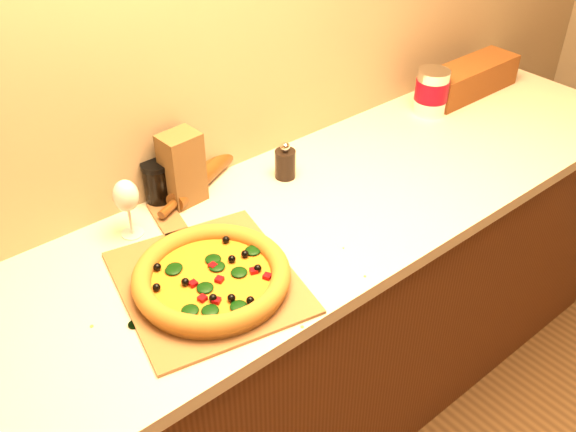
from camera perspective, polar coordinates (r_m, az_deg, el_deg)
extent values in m
plane|color=#9E8460|center=(1.76, -8.36, 15.94)|extent=(4.00, 0.00, 4.00)
cube|color=#4E2510|center=(2.05, -1.09, -11.45)|extent=(2.80, 0.65, 0.86)
cube|color=beige|center=(1.75, -1.26, -1.47)|extent=(2.84, 0.68, 0.04)
cube|color=brown|center=(1.57, -7.13, -5.82)|extent=(0.48, 0.52, 0.01)
cube|color=brown|center=(1.79, -10.60, -0.23)|extent=(0.10, 0.19, 0.01)
cylinder|color=#AC702B|center=(1.55, -6.75, -5.84)|extent=(0.36, 0.36, 0.02)
cylinder|color=orange|center=(1.54, -6.79, -5.47)|extent=(0.30, 0.30, 0.01)
torus|color=brown|center=(1.53, -6.81, -5.25)|extent=(0.38, 0.38, 0.05)
ellipsoid|color=black|center=(1.58, -5.81, -3.75)|extent=(0.04, 0.04, 0.01)
sphere|color=black|center=(1.50, -7.76, -6.22)|extent=(0.02, 0.02, 0.02)
cube|color=maroon|center=(1.51, -4.91, -5.94)|extent=(0.02, 0.02, 0.01)
cylinder|color=black|center=(1.50, -13.56, -9.38)|extent=(0.03, 0.03, 0.01)
cylinder|color=black|center=(1.92, -0.25, 4.64)|extent=(0.06, 0.06, 0.09)
sphere|color=silver|center=(1.89, -0.25, 6.17)|extent=(0.03, 0.03, 0.03)
cylinder|color=#57290F|center=(1.90, -7.72, 3.37)|extent=(0.28, 0.17, 0.06)
cylinder|color=#57290F|center=(2.02, -5.13, 5.80)|extent=(0.07, 0.05, 0.02)
cylinder|color=#57290F|center=(1.78, -10.63, 0.60)|extent=(0.07, 0.05, 0.02)
cylinder|color=silver|center=(2.33, 12.65, 10.71)|extent=(0.11, 0.11, 0.16)
cylinder|color=maroon|center=(2.32, 12.67, 10.90)|extent=(0.12, 0.12, 0.07)
cube|color=brown|center=(2.52, 15.87, 11.69)|extent=(0.41, 0.14, 0.11)
cylinder|color=silver|center=(1.76, -13.64, -1.50)|extent=(0.06, 0.06, 0.00)
cylinder|color=silver|center=(1.74, -13.82, -0.46)|extent=(0.01, 0.01, 0.08)
ellipsoid|color=silver|center=(1.69, -14.22, 1.76)|extent=(0.07, 0.07, 0.09)
cube|color=brown|center=(1.80, -9.40, 4.21)|extent=(0.11, 0.09, 0.21)
cylinder|color=black|center=(1.84, -11.52, 2.72)|extent=(0.08, 0.08, 0.11)
cylinder|color=black|center=(1.80, -11.76, 4.43)|extent=(0.08, 0.08, 0.01)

